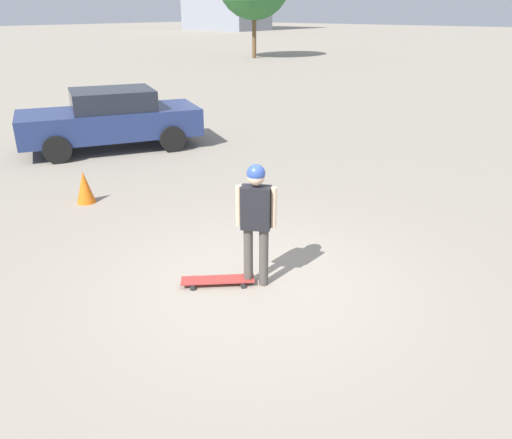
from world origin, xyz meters
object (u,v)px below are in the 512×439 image
Objects in this scene: person at (256,213)px; traffic_cone at (85,187)px; skateboard at (218,280)px; car_parked_near at (111,118)px.

person reaches higher than traffic_cone.
skateboard is (0.37, 0.33, -0.93)m from person.
skateboard is 1.40× the size of traffic_cone.
traffic_cone is (-2.87, 2.70, -0.47)m from car_parked_near.
car_parked_near is at bearing -69.82° from skateboard.
car_parked_near is 3.97m from traffic_cone.
person is 1.05m from skateboard.
person reaches higher than car_parked_near.
person is at bearing 95.59° from car_parked_near.
car_parked_near is 7.82× the size of traffic_cone.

